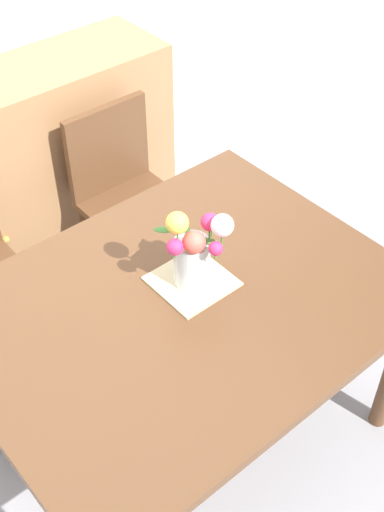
{
  "coord_description": "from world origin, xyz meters",
  "views": [
    {
      "loc": [
        -0.95,
        -1.17,
        2.36
      ],
      "look_at": [
        0.08,
        0.05,
        0.89
      ],
      "focal_mm": 46.6,
      "sensor_mm": 36.0,
      "label": 1
    }
  ],
  "objects_px": {
    "dining_table": "(183,319)",
    "chair_right": "(125,189)",
    "dresser": "(33,170)",
    "flower_vase": "(195,250)"
  },
  "relations": [
    {
      "from": "chair_right",
      "to": "flower_vase",
      "type": "xyz_separation_m",
      "value": [
        -0.32,
        -0.87,
        0.41
      ]
    },
    {
      "from": "chair_right",
      "to": "flower_vase",
      "type": "distance_m",
      "value": 1.01
    },
    {
      "from": "dining_table",
      "to": "dresser",
      "type": "xyz_separation_m",
      "value": [
        0.16,
        1.33,
        -0.18
      ]
    },
    {
      "from": "flower_vase",
      "to": "dresser",
      "type": "bearing_deg",
      "value": 86.26
    },
    {
      "from": "chair_right",
      "to": "dresser",
      "type": "bearing_deg",
      "value": -61.75
    },
    {
      "from": "dining_table",
      "to": "dresser",
      "type": "bearing_deg",
      "value": 82.96
    },
    {
      "from": "dining_table",
      "to": "chair_right",
      "type": "relative_size",
      "value": 1.61
    },
    {
      "from": "dresser",
      "to": "dining_table",
      "type": "bearing_deg",
      "value": -97.04
    },
    {
      "from": "chair_right",
      "to": "flower_vase",
      "type": "bearing_deg",
      "value": 69.91
    },
    {
      "from": "chair_right",
      "to": "dresser",
      "type": "xyz_separation_m",
      "value": [
        -0.23,
        0.43,
        -0.02
      ]
    }
  ]
}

